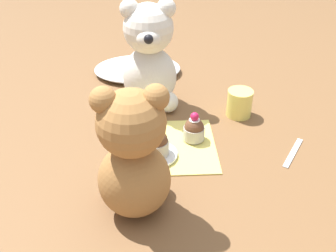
% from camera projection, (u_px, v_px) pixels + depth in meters
% --- Properties ---
extents(ground_plane, '(4.00, 4.00, 0.00)m').
position_uv_depth(ground_plane, '(168.00, 147.00, 0.89)').
color(ground_plane, brown).
extents(knitted_placemat, '(0.21, 0.21, 0.01)m').
position_uv_depth(knitted_placemat, '(168.00, 145.00, 0.89)').
color(knitted_placemat, '#E0D166').
rests_on(knitted_placemat, ground_plane).
extents(tulle_cloth, '(0.26, 0.20, 0.03)m').
position_uv_depth(tulle_cloth, '(137.00, 69.00, 1.20)').
color(tulle_cloth, white).
rests_on(tulle_cloth, ground_plane).
extents(teddy_bear_cream, '(0.14, 0.14, 0.28)m').
position_uv_depth(teddy_bear_cream, '(149.00, 58.00, 0.98)').
color(teddy_bear_cream, silver).
rests_on(teddy_bear_cream, ground_plane).
extents(teddy_bear_tan, '(0.14, 0.14, 0.26)m').
position_uv_depth(teddy_bear_tan, '(133.00, 156.00, 0.66)').
color(teddy_bear_tan, '#A3703D').
rests_on(teddy_bear_tan, ground_plane).
extents(cupcake_near_cream_bear, '(0.05, 0.05, 0.07)m').
position_uv_depth(cupcake_near_cream_bear, '(194.00, 129.00, 0.90)').
color(cupcake_near_cream_bear, '#B2ADA3').
rests_on(cupcake_near_cream_bear, knitted_placemat).
extents(saucer_plate, '(0.09, 0.09, 0.01)m').
position_uv_depth(saucer_plate, '(156.00, 154.00, 0.86)').
color(saucer_plate, silver).
rests_on(saucer_plate, knitted_placemat).
extents(cupcake_near_tan_bear, '(0.06, 0.06, 0.07)m').
position_uv_depth(cupcake_near_tan_bear, '(156.00, 143.00, 0.84)').
color(cupcake_near_tan_bear, '#B2ADA3').
rests_on(cupcake_near_tan_bear, saucer_plate).
extents(juice_glass, '(0.06, 0.06, 0.07)m').
position_uv_depth(juice_glass, '(239.00, 103.00, 0.99)').
color(juice_glass, '#EADB66').
rests_on(juice_glass, ground_plane).
extents(teaspoon, '(0.08, 0.11, 0.01)m').
position_uv_depth(teaspoon, '(293.00, 152.00, 0.87)').
color(teaspoon, silver).
rests_on(teaspoon, ground_plane).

